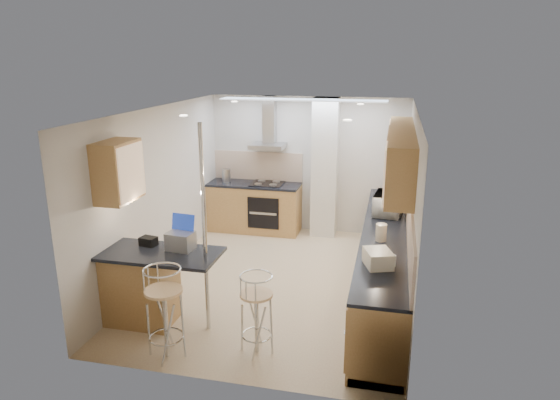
% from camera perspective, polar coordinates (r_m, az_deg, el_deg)
% --- Properties ---
extents(ground, '(4.80, 4.80, 0.00)m').
position_cam_1_polar(ground, '(7.41, -0.20, -9.33)').
color(ground, tan).
rests_on(ground, ground).
extents(room_shell, '(3.64, 4.84, 2.51)m').
position_cam_1_polar(room_shell, '(7.19, 2.99, 2.87)').
color(room_shell, silver).
rests_on(room_shell, ground).
extents(right_counter, '(0.63, 4.40, 0.92)m').
position_cam_1_polar(right_counter, '(7.06, 11.81, -6.94)').
color(right_counter, '#A17640').
rests_on(right_counter, ground).
extents(back_counter, '(1.70, 0.63, 0.92)m').
position_cam_1_polar(back_counter, '(9.37, -2.93, -0.80)').
color(back_counter, '#A17640').
rests_on(back_counter, ground).
extents(peninsula, '(1.47, 0.72, 0.94)m').
position_cam_1_polar(peninsula, '(6.33, -13.42, -9.72)').
color(peninsula, '#A17640').
rests_on(peninsula, ground).
extents(microwave, '(0.45, 0.62, 0.32)m').
position_cam_1_polar(microwave, '(7.55, 12.28, -0.46)').
color(microwave, white).
rests_on(microwave, right_counter).
extents(laptop, '(0.34, 0.27, 0.22)m').
position_cam_1_polar(laptop, '(6.13, -11.30, -4.62)').
color(laptop, '#96999D').
rests_on(laptop, peninsula).
extents(bag, '(0.22, 0.17, 0.11)m').
position_cam_1_polar(bag, '(6.37, -14.81, -4.58)').
color(bag, black).
rests_on(bag, peninsula).
extents(bar_stool_near, '(0.52, 0.52, 1.05)m').
position_cam_1_polar(bar_stool_near, '(5.64, -13.01, -12.47)').
color(bar_stool_near, tan).
rests_on(bar_stool_near, ground).
extents(bar_stool_end, '(0.50, 0.50, 0.94)m').
position_cam_1_polar(bar_stool_end, '(5.61, -2.70, -12.87)').
color(bar_stool_end, tan).
rests_on(bar_stool_end, ground).
extents(jar_a, '(0.13, 0.13, 0.20)m').
position_cam_1_polar(jar_a, '(7.42, 11.58, -1.20)').
color(jar_a, silver).
rests_on(jar_a, right_counter).
extents(jar_b, '(0.11, 0.11, 0.14)m').
position_cam_1_polar(jar_b, '(7.47, 11.89, -1.32)').
color(jar_b, silver).
rests_on(jar_b, right_counter).
extents(jar_c, '(0.17, 0.17, 0.22)m').
position_cam_1_polar(jar_c, '(6.48, 11.49, -3.65)').
color(jar_c, '#BDB097').
rests_on(jar_c, right_counter).
extents(jar_d, '(0.11, 0.11, 0.12)m').
position_cam_1_polar(jar_d, '(5.77, 12.61, -6.77)').
color(jar_d, white).
rests_on(jar_d, right_counter).
extents(bread_bin, '(0.37, 0.42, 0.18)m').
position_cam_1_polar(bread_bin, '(5.72, 11.15, -6.55)').
color(bread_bin, silver).
rests_on(bread_bin, right_counter).
extents(kettle, '(0.16, 0.16, 0.24)m').
position_cam_1_polar(kettle, '(9.40, -6.17, 2.84)').
color(kettle, '#A7A9AC').
rests_on(kettle, back_counter).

